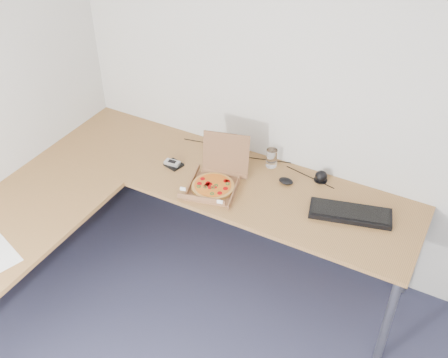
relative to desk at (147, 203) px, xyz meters
The scene contains 10 objects.
room_shell 1.39m from the desk, 49.77° to the right, with size 3.50×3.50×2.50m, color beige, non-canonical shape.
desk is the anchor object (origin of this frame).
pizza_box 0.44m from the desk, 44.59° to the left, with size 0.30×0.35×0.30m.
drinking_glass 0.87m from the desk, 52.54° to the left, with size 0.07×0.07×0.13m, color silver.
keyboard 1.23m from the desk, 21.70° to the left, with size 0.48×0.17×0.03m, color black.
mouse 0.88m from the desk, 39.20° to the left, with size 0.10×0.06×0.03m, color black.
wallet 0.38m from the desk, 96.68° to the left, with size 0.11×0.09×0.02m, color black.
phone 0.38m from the desk, 97.71° to the left, with size 0.10×0.05×0.02m, color #B2B5BA.
dome_speaker 1.11m from the desk, 38.56° to the left, with size 0.09×0.09×0.07m, color black.
cable_bundle 0.81m from the desk, 61.10° to the left, with size 0.54×0.04×0.01m, color black, non-canonical shape.
Camera 1 is at (0.80, -1.03, 2.85)m, focal length 43.23 mm.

